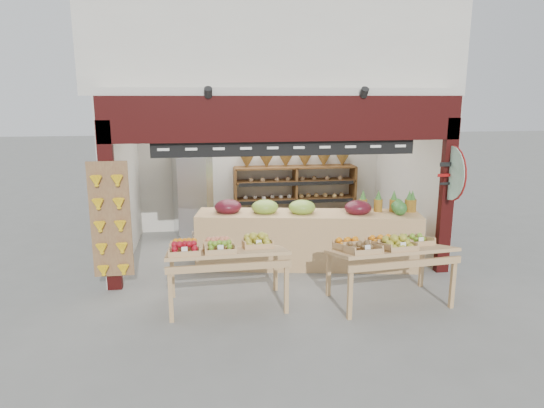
{
  "coord_description": "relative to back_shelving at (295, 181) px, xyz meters",
  "views": [
    {
      "loc": [
        -1.3,
        -8.56,
        3.01
      ],
      "look_at": [
        -0.11,
        -0.2,
        1.11
      ],
      "focal_mm": 32.0,
      "sensor_mm": 36.0,
      "label": 1
    }
  ],
  "objects": [
    {
      "name": "mid_counter",
      "position": [
        -0.24,
        -2.42,
        -0.58
      ],
      "size": [
        3.99,
        1.43,
        1.21
      ],
      "color": "tan",
      "rests_on": "ground"
    },
    {
      "name": "shop_structure",
      "position": [
        -0.73,
        -0.36,
        2.81
      ],
      "size": [
        6.36,
        5.12,
        5.4
      ],
      "color": "beige",
      "rests_on": "ground"
    },
    {
      "name": "cardboard_stack",
      "position": [
        -1.83,
        -1.2,
        -0.87
      ],
      "size": [
        1.0,
        0.73,
        0.66
      ],
      "color": "beige",
      "rests_on": "ground"
    },
    {
      "name": "ground",
      "position": [
        -0.73,
        -1.97,
        -1.12
      ],
      "size": [
        60.0,
        60.0,
        0.0
      ],
      "primitive_type": "plane",
      "color": "slate",
      "rests_on": "ground"
    },
    {
      "name": "display_table_right",
      "position": [
        0.56,
        -4.09,
        -0.28
      ],
      "size": [
        1.78,
        1.1,
        1.07
      ],
      "color": "tan",
      "rests_on": "ground"
    },
    {
      "name": "banana_board",
      "position": [
        -3.46,
        -3.15,
        0.0
      ],
      "size": [
        0.6,
        0.15,
        1.8
      ],
      "color": "olive",
      "rests_on": "ground"
    },
    {
      "name": "watermelon_pile",
      "position": [
        1.08,
        -2.42,
        -0.91
      ],
      "size": [
        0.8,
        0.75,
        0.57
      ],
      "color": "#194B1D",
      "rests_on": "ground"
    },
    {
      "name": "back_shelving",
      "position": [
        0.0,
        0.0,
        0.0
      ],
      "size": [
        2.75,
        0.45,
        1.72
      ],
      "color": "brown",
      "rests_on": "ground"
    },
    {
      "name": "display_table_left",
      "position": [
        -1.86,
        -3.87,
        -0.27
      ],
      "size": [
        1.74,
        1.0,
        1.08
      ],
      "color": "tan",
      "rests_on": "ground"
    },
    {
      "name": "refrigerator",
      "position": [
        -2.28,
        -0.14,
        -0.18
      ],
      "size": [
        0.88,
        0.88,
        1.86
      ],
      "primitive_type": "cube",
      "rotation": [
        0.0,
        0.0,
        0.25
      ],
      "color": "silver",
      "rests_on": "ground"
    },
    {
      "name": "gift_sign",
      "position": [
        2.02,
        -3.12,
        0.63
      ],
      "size": [
        0.04,
        0.93,
        0.92
      ],
      "color": "#AAD6C3",
      "rests_on": "ground"
    }
  ]
}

